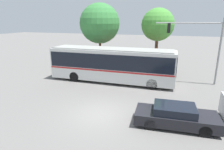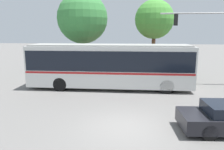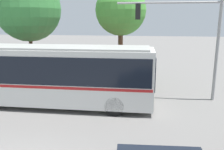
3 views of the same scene
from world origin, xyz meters
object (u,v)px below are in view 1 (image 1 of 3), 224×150
Objects in this scene: city_bus at (112,63)px; street_tree_centre at (158,25)px; sedan_foreground at (176,116)px; street_tree_left at (100,24)px; traffic_light_pole at (202,41)px.

city_bus is 1.67× the size of street_tree_centre.
street_tree_centre is at bearing 97.34° from sedan_foreground.
street_tree_left is at bearing 124.29° from sedan_foreground.
traffic_light_pole is at bearing 73.81° from sedan_foreground.
sedan_foreground is 0.77× the size of traffic_light_pole.
street_tree_centre reaches higher than traffic_light_pole.
city_bus is 1.98× the size of traffic_light_pole.
traffic_light_pole reaches higher than sedan_foreground.
city_bus is at bearing -57.32° from street_tree_left.
sedan_foreground is 0.60× the size of street_tree_left.
street_tree_left is at bearing -173.69° from street_tree_centre.
street_tree_centre reaches higher than city_bus.
traffic_light_pole is at bearing -13.95° from street_tree_left.
traffic_light_pole is at bearing -38.51° from street_tree_centre.
sedan_foreground is 9.98m from traffic_light_pole.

